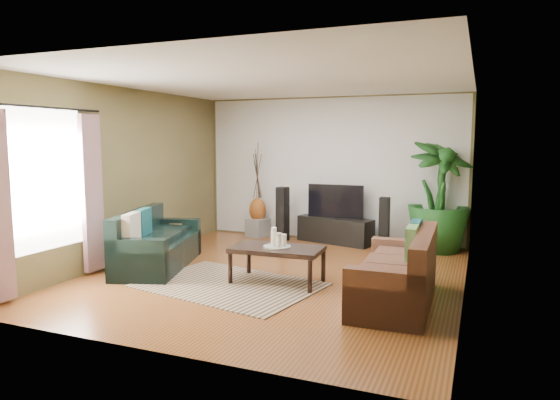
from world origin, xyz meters
The scene contains 27 objects.
floor centered at (0.00, 0.00, 0.00)m, with size 5.50×5.50×0.00m, color brown.
ceiling centered at (0.00, 0.00, 2.70)m, with size 5.50×5.50×0.00m, color white.
wall_back centered at (0.00, 2.75, 1.35)m, with size 5.00×5.00×0.00m, color brown.
wall_front centered at (0.00, -2.75, 1.35)m, with size 5.00×5.00×0.00m, color brown.
wall_left centered at (-2.50, 0.00, 1.35)m, with size 5.50×5.50×0.00m, color brown.
wall_right centered at (2.50, 0.00, 1.35)m, with size 5.50×5.50×0.00m, color brown.
backwall_panel centered at (0.00, 2.74, 1.35)m, with size 4.90×4.90×0.00m, color white.
window_pane centered at (-2.48, -1.60, 1.40)m, with size 1.80×1.80×0.00m, color white.
curtain_far centered at (-2.43, -0.85, 1.15)m, with size 0.08×0.35×2.20m, color gray.
curtain_rod centered at (-2.43, -1.60, 2.30)m, with size 0.03×0.03×1.90m, color black.
sofa_left centered at (-1.80, -0.20, 0.42)m, with size 1.90×0.81×0.85m, color black.
sofa_right centered at (1.75, -0.57, 0.42)m, with size 1.82×0.82×0.85m, color #553123.
area_rug centered at (-0.37, -0.66, 0.01)m, with size 2.24×1.59×0.01m, color tan.
coffee_table centered at (0.17, -0.32, 0.24)m, with size 1.19×0.65×0.49m, color black.
candle_tray centered at (0.17, -0.32, 0.49)m, with size 0.37×0.37×0.02m, color gray.
candle_tall centered at (0.11, -0.29, 0.62)m, with size 0.08×0.08×0.24m, color white.
candle_mid centered at (0.21, -0.36, 0.59)m, with size 0.08×0.08×0.18m, color beige.
candle_short centered at (0.24, -0.26, 0.58)m, with size 0.08×0.08×0.15m, color white.
tv_stand centered at (0.17, 2.50, 0.24)m, with size 1.42×0.42×0.47m, color black.
television centered at (0.17, 2.50, 0.78)m, with size 1.04×0.06×0.61m, color black.
speaker_left centered at (-0.80, 2.31, 0.51)m, with size 0.18×0.20×1.02m, color black.
speaker_right centered at (1.11, 2.31, 0.46)m, with size 0.16×0.18×0.91m, color black.
potted_plant centered at (1.98, 2.50, 0.95)m, with size 1.07×1.07×1.91m, color #194C19.
plant_pot centered at (1.98, 2.50, 0.14)m, with size 0.35×0.35×0.27m, color black.
pedestal centered at (-1.40, 2.50, 0.18)m, with size 0.36×0.36×0.36m, color gray.
vase centered at (-1.40, 2.50, 0.53)m, with size 0.33×0.33×0.47m, color #924A1A.
side_table centered at (-2.15, 0.77, 0.27)m, with size 0.50×0.50×0.53m, color brown.
Camera 1 is at (2.63, -6.31, 1.90)m, focal length 32.00 mm.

